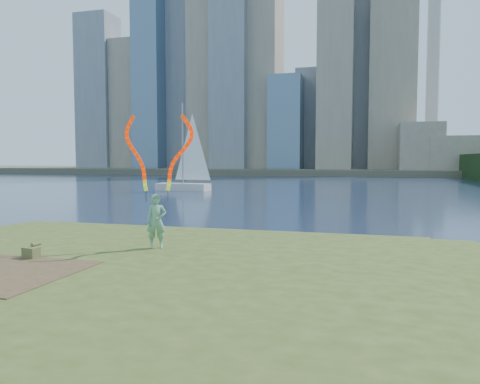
% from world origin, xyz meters
% --- Properties ---
extents(ground, '(320.00, 320.00, 0.00)m').
position_xyz_m(ground, '(0.00, 0.00, 0.00)').
color(ground, '#1A2742').
rests_on(ground, ground).
extents(grassy_knoll, '(20.00, 18.00, 0.80)m').
position_xyz_m(grassy_knoll, '(0.00, -2.30, 0.34)').
color(grassy_knoll, '#39491A').
rests_on(grassy_knoll, ground).
extents(far_shore, '(320.00, 40.00, 1.20)m').
position_xyz_m(far_shore, '(0.00, 95.00, 0.60)').
color(far_shore, '#514C3C').
rests_on(far_shore, ground).
extents(city_skyline, '(100.00, 24.00, 70.00)m').
position_xyz_m(city_skyline, '(-13.00, 88.00, 36.20)').
color(city_skyline, slate).
rests_on(city_skyline, far_shore).
extents(woman_with_ribbons, '(1.83, 0.80, 3.84)m').
position_xyz_m(woman_with_ribbons, '(-0.22, 0.23, 2.26)').
color(woman_with_ribbons, '#197A38').
rests_on(woman_with_ribbons, grassy_knoll).
extents(canvas_bag, '(0.41, 0.46, 0.35)m').
position_xyz_m(canvas_bag, '(-2.51, -1.80, 0.95)').
color(canvas_bag, '#4F532C').
rests_on(canvas_bag, grassy_knoll).
extents(sailboat, '(5.91, 2.28, 8.88)m').
position_xyz_m(sailboat, '(-12.84, 32.92, 1.53)').
color(sailboat, beige).
rests_on(sailboat, ground).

